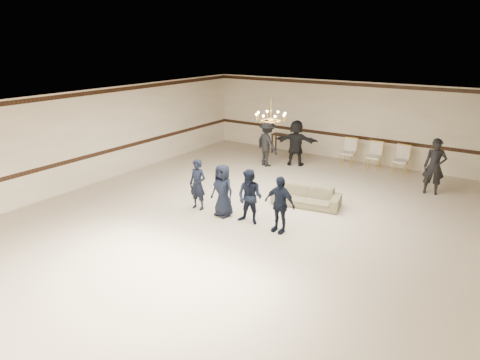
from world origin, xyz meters
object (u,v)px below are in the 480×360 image
Objects in this scene: adult_left at (267,143)px; chandelier at (271,109)px; boy_b at (223,191)px; adult_right at (435,167)px; console_table at (283,144)px; settee at (306,196)px; adult_mid at (296,143)px; banquet_chair_left at (348,153)px; banquet_chair_mid at (374,157)px; boy_a at (198,185)px; boy_c at (250,197)px; banquet_chair_right at (401,161)px; boy_d at (279,204)px.

chandelier is at bearing 146.99° from adult_left.
chandelier reaches higher than boy_b.
console_table is at bearing 154.97° from adult_right.
chandelier is 0.52× the size of adult_right.
settee is 1.10× the size of adult_mid.
console_table is at bearing 172.46° from banquet_chair_left.
banquet_chair_left and banquet_chair_mid have the same top height.
settee is at bearing -99.15° from banquet_chair_mid.
adult_mid is (0.39, 5.60, 0.15)m from boy_a.
banquet_chair_right is at bearing 66.65° from boy_c.
adult_left is at bearing 121.10° from chandelier.
settee is 5.92m from console_table.
adult_left is 1.14m from adult_mid.
chandelier is 0.93× the size of console_table.
adult_mid is at bearing -42.38° from console_table.
adult_left and adult_mid have the same top height.
boy_c is 6.67m from banquet_chair_left.
banquet_chair_mid is at bearing 62.16° from boy_a.
banquet_chair_right is at bearing 1.06° from console_table.
boy_d is 1.41× the size of banquet_chair_right.
boy_d is at bearing 5.61° from boy_b.
banquet_chair_left is at bearing -120.71° from adult_left.
banquet_chair_left is at bearing 145.98° from adult_right.
boy_c is 2.19m from settee.
boy_c is 7.07m from banquet_chair_right.
adult_mid is at bearing -159.85° from banquet_chair_right.
adult_left reaches higher than settee.
adult_mid is at bearing 100.83° from boy_b.
boy_d is 1.41× the size of banquet_chair_left.
chandelier is 0.62× the size of boy_a.
adult_right is (2.94, 3.19, 0.62)m from settee.
chandelier is 6.24m from banquet_chair_right.
banquet_chair_left is 2.00m from banquet_chair_right.
boy_c is at bearing -105.08° from banquet_chair_right.
banquet_chair_mid is at bearing -176.65° from adult_mid.
banquet_chair_left is at bearing 178.37° from banquet_chair_mid.
adult_left is 1.00× the size of adult_right.
console_table is (-4.00, 0.20, -0.11)m from banquet_chair_mid.
banquet_chair_mid is 1.00m from banquet_chair_right.
boy_c is 1.41× the size of banquet_chair_right.
adult_mid is at bearing 165.19° from adult_right.
settee is 1.87× the size of banquet_chair_left.
banquet_chair_right is at bearing 178.11° from adult_mid.
boy_d is 6.82m from banquet_chair_right.
settee is at bearing 98.45° from boy_d.
adult_mid is (-1.41, 5.60, 0.15)m from boy_c.
boy_b is 1.00× the size of boy_d.
settee is at bearing 56.22° from boy_b.
boy_c is at bearing 5.61° from boy_b.
banquet_chair_right is at bearing 121.97° from adult_right.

